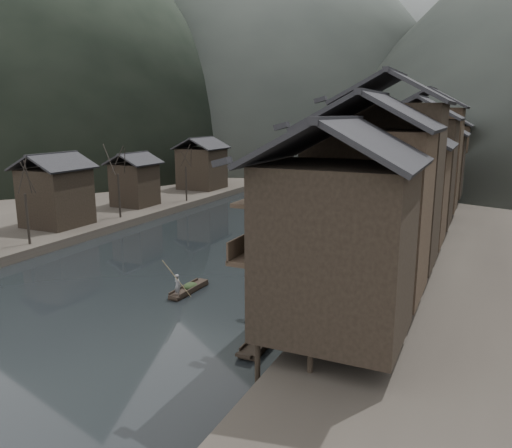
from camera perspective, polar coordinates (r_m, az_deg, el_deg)
The scene contains 13 objects.
water at distance 41.43m, azimuth -11.78°, elevation -6.82°, with size 300.00×300.00×0.00m, color black.
left_bank at distance 93.16m, azimuth -14.47°, elevation 4.15°, with size 40.00×200.00×1.20m, color #2D2823.
stilt_houses at distance 50.63m, azimuth 17.68°, elevation 7.01°, with size 9.00×67.60×16.62m.
left_houses at distance 68.16m, azimuth -15.80°, elevation 5.42°, with size 8.10×53.20×8.73m.
bare_trees at distance 57.31m, azimuth -20.69°, elevation 5.02°, with size 3.96×44.88×7.92m.
moored_sampans at distance 57.80m, azimuth 12.54°, elevation -1.11°, with size 2.80×66.20×0.47m.
midriver_boats at distance 87.43m, azimuth 6.06°, elevation 3.69°, with size 7.55×40.11×0.45m.
stone_bridge at distance 106.15m, azimuth 12.09°, elevation 7.70°, with size 40.00×6.00×9.00m.
hills at distance 201.53m, azimuth 20.69°, elevation 22.51°, with size 320.00×380.00×110.71m.
hero_sampan at distance 39.33m, azimuth -7.66°, elevation -7.40°, with size 1.07×4.60×0.43m.
cargo_heap at distance 39.33m, azimuth -7.53°, elevation -6.58°, with size 1.01×1.32×0.61m, color black.
boatman at distance 37.69m, azimuth -8.98°, elevation -6.59°, with size 0.63×0.41×1.72m, color slate.
bamboo_pole at distance 36.77m, azimuth -8.86°, elevation -2.51°, with size 0.06×0.06×4.65m, color #8C7A51.
Camera 1 is at (23.77, -31.11, 13.53)m, focal length 35.00 mm.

